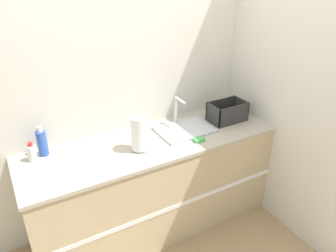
# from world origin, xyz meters

# --- Properties ---
(ground_plane) EXTENTS (12.00, 12.00, 0.00)m
(ground_plane) POSITION_xyz_m (0.00, 0.00, 0.00)
(ground_plane) COLOR tan
(wall_back) EXTENTS (4.54, 0.06, 2.60)m
(wall_back) POSITION_xyz_m (0.00, 0.68, 1.30)
(wall_back) COLOR beige
(wall_back) RESTS_ON ground_plane
(wall_right) EXTENTS (0.06, 2.65, 2.60)m
(wall_right) POSITION_xyz_m (1.10, 0.33, 1.30)
(wall_right) COLOR beige
(wall_right) RESTS_ON ground_plane
(counter_cabinet) EXTENTS (2.17, 0.68, 0.91)m
(counter_cabinet) POSITION_xyz_m (0.00, 0.33, 0.46)
(counter_cabinet) COLOR tan
(counter_cabinet) RESTS_ON ground_plane
(sink) EXTENTS (0.48, 0.35, 0.27)m
(sink) POSITION_xyz_m (0.33, 0.36, 0.93)
(sink) COLOR silver
(sink) RESTS_ON counter_cabinet
(paper_towel_roll) EXTENTS (0.13, 0.13, 0.29)m
(paper_towel_roll) POSITION_xyz_m (-0.15, 0.25, 1.06)
(paper_towel_roll) COLOR #4C4C51
(paper_towel_roll) RESTS_ON counter_cabinet
(dish_rack) EXTENTS (0.34, 0.21, 0.18)m
(dish_rack) POSITION_xyz_m (0.78, 0.33, 0.99)
(dish_rack) COLOR #2D2D2D
(dish_rack) RESTS_ON counter_cabinet
(bottle_blue) EXTENTS (0.07, 0.07, 0.25)m
(bottle_blue) POSITION_xyz_m (-0.82, 0.55, 1.02)
(bottle_blue) COLOR #2D56B7
(bottle_blue) RESTS_ON counter_cabinet
(bottle_white_spray) EXTENTS (0.07, 0.07, 0.15)m
(bottle_white_spray) POSITION_xyz_m (-0.91, 0.50, 0.98)
(bottle_white_spray) COLOR white
(bottle_white_spray) RESTS_ON counter_cabinet
(sponge) EXTENTS (0.09, 0.06, 0.02)m
(sponge) POSITION_xyz_m (0.33, 0.13, 0.93)
(sponge) COLOR #4CB259
(sponge) RESTS_ON counter_cabinet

